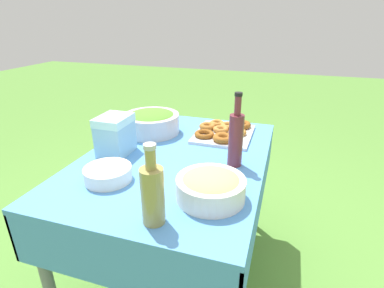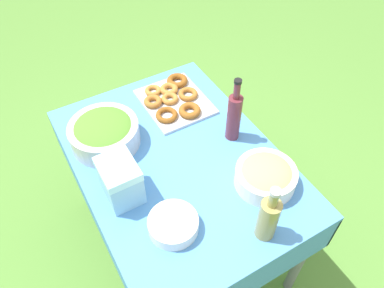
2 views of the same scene
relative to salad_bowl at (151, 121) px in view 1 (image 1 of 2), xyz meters
The scene contains 9 objects.
ground_plane 0.91m from the salad_bowl, 136.61° to the right, with size 14.00×14.00×0.00m, color #568C38.
picnic_table 0.40m from the salad_bowl, 136.61° to the right, with size 1.23×0.88×0.77m.
salad_bowl is the anchor object (origin of this frame).
pasta_bowl 0.77m from the salad_bowl, 138.33° to the right, with size 0.26×0.26×0.11m.
donut_platter 0.43m from the salad_bowl, 77.49° to the right, with size 0.37×0.33×0.05m.
plate_stack 0.58m from the salad_bowl, behind, with size 0.20×0.20×0.06m.
olive_oil_bottle 0.85m from the salad_bowl, 154.72° to the right, with size 0.08×0.08×0.29m.
wine_bottle 0.61m from the salad_bowl, 116.07° to the right, with size 0.07×0.07×0.35m.
cooler_box 0.33m from the salad_bowl, behind, with size 0.18×0.14×0.20m.
Camera 1 is at (-1.26, -0.49, 1.42)m, focal length 28.00 mm.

